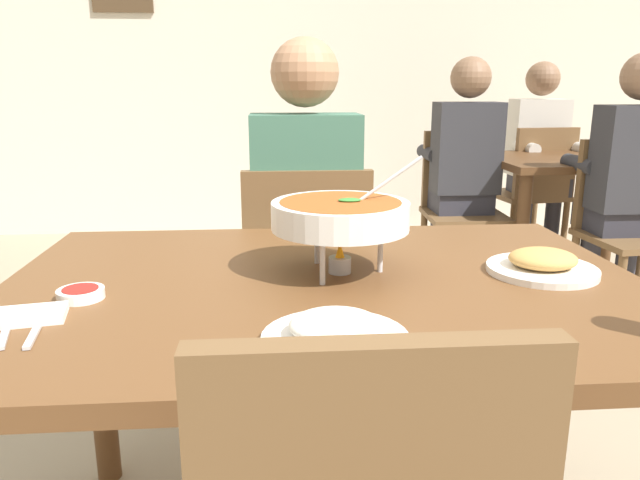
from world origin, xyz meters
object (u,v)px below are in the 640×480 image
object	(u,v)px
curry_bowl	(340,216)
patron_bg_middle	(628,173)
chair_bg_middle	(625,220)
patron_bg_right	(464,160)
chair_diner_main	(306,278)
patron_bg_left	(539,149)
appetizer_plate	(542,264)
chair_bg_right	(461,200)
chair_bg_left	(534,186)
diner_main	(305,209)
sauce_dish	(81,293)
rice_plate	(335,333)
dining_table_far	(575,181)
dining_table_main	(325,323)

from	to	relation	value
curry_bowl	patron_bg_middle	xyz separation A→B (m)	(1.58, 1.51, -0.14)
chair_bg_middle	patron_bg_right	distance (m)	0.89
chair_diner_main	patron_bg_left	bearing A→B (deg)	48.93
chair_bg_middle	patron_bg_middle	size ratio (longest dim) A/B	0.69
appetizer_plate	chair_bg_right	xyz separation A→B (m)	(0.50, 2.15, -0.27)
curry_bowl	patron_bg_middle	world-z (taller)	patron_bg_middle
chair_bg_left	chair_bg_middle	size ratio (longest dim) A/B	1.00
diner_main	sauce_dish	bearing A→B (deg)	-118.80
chair_diner_main	curry_bowl	size ratio (longest dim) A/B	2.71
appetizer_plate	chair_bg_middle	size ratio (longest dim) A/B	0.27
curry_bowl	chair_bg_right	distance (m)	2.34
chair_bg_middle	chair_diner_main	bearing A→B (deg)	-154.10
appetizer_plate	chair_bg_left	size ratio (longest dim) A/B	0.27
chair_diner_main	curry_bowl	bearing A→B (deg)	-87.10
appetizer_plate	sauce_dish	xyz separation A→B (m)	(-0.97, -0.09, -0.01)
chair_diner_main	patron_bg_middle	size ratio (longest dim) A/B	0.69
diner_main	patron_bg_middle	world-z (taller)	same
curry_bowl	rice_plate	distance (m)	0.40
chair_diner_main	chair_bg_middle	world-z (taller)	same
dining_table_far	chair_bg_right	distance (m)	0.66
diner_main	chair_bg_left	xyz separation A→B (m)	(1.62, 1.78, -0.24)
rice_plate	chair_bg_left	size ratio (longest dim) A/B	0.27
curry_bowl	patron_bg_left	world-z (taller)	patron_bg_left
chair_bg_right	rice_plate	bearing A→B (deg)	-111.86
chair_diner_main	chair_bg_middle	size ratio (longest dim) A/B	1.00
chair_bg_right	sauce_dish	bearing A→B (deg)	-123.31
sauce_dish	dining_table_far	world-z (taller)	sauce_dish
patron_bg_left	patron_bg_middle	bearing A→B (deg)	-92.85
appetizer_plate	patron_bg_left	distance (m)	2.93
dining_table_main	dining_table_far	size ratio (longest dim) A/B	1.37
diner_main	rice_plate	bearing A→B (deg)	-90.64
chair_diner_main	patron_bg_middle	bearing A→B (deg)	25.96
patron_bg_left	chair_bg_middle	bearing A→B (deg)	-91.88
curry_bowl	patron_bg_right	size ratio (longest dim) A/B	0.25
chair_diner_main	chair_bg_right	size ratio (longest dim) A/B	1.00
rice_plate	sauce_dish	distance (m)	0.53
dining_table_far	appetizer_plate	bearing A→B (deg)	-118.86
sauce_dish	chair_bg_middle	size ratio (longest dim) A/B	0.10
chair_diner_main	appetizer_plate	xyz separation A→B (m)	(0.48, -0.76, 0.27)
chair_diner_main	rice_plate	distance (m)	1.13
rice_plate	dining_table_far	distance (m)	2.95
appetizer_plate	patron_bg_right	size ratio (longest dim) A/B	0.18
curry_bowl	chair_bg_right	bearing A→B (deg)	65.79
dining_table_main	curry_bowl	size ratio (longest dim) A/B	4.11
curry_bowl	dining_table_far	world-z (taller)	curry_bowl
patron_bg_middle	sauce_dish	bearing A→B (deg)	-142.06
dining_table_far	sauce_dish	bearing A→B (deg)	-134.17
chair_bg_left	chair_bg_middle	xyz separation A→B (m)	(0.02, -1.03, 0.00)
patron_bg_left	chair_diner_main	bearing A→B (deg)	-131.07
sauce_dish	chair_bg_left	xyz separation A→B (m)	(2.10, 2.67, -0.26)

